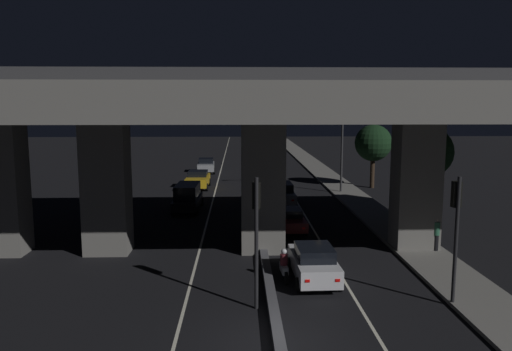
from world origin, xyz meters
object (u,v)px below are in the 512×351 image
traffic_light_right_of_median (456,218)px  car_white_lead (314,263)px  street_lamp (338,141)px  car_white_fourth (270,178)px  car_silver_third (280,193)px  car_black_lead_oncoming (188,197)px  pedestrian_on_sidewalk (436,234)px  motorcycle_white_filtering_near (284,267)px  traffic_light_left_of_median (256,219)px  car_dark_red_second (287,219)px  car_taxi_yellow_second_oncoming (198,179)px  car_silver_third_oncoming (206,165)px

traffic_light_right_of_median → car_white_lead: traffic_light_right_of_median is taller
street_lamp → car_white_fourth: 7.27m
car_silver_third → car_black_lead_oncoming: bearing=104.0°
car_black_lead_oncoming → pedestrian_on_sidewalk: car_black_lead_oncoming is taller
car_white_fourth → car_black_lead_oncoming: size_ratio=0.88×
motorcycle_white_filtering_near → pedestrian_on_sidewalk: size_ratio=1.08×
traffic_light_left_of_median → car_dark_red_second: (2.19, 11.25, -2.61)m
traffic_light_left_of_median → car_taxi_yellow_second_oncoming: bearing=99.1°
car_dark_red_second → pedestrian_on_sidewalk: (6.96, -4.88, 0.30)m
car_silver_third → car_black_lead_oncoming: car_black_lead_oncoming is taller
car_silver_third_oncoming → pedestrian_on_sidewalk: size_ratio=2.42×
car_taxi_yellow_second_oncoming → pedestrian_on_sidewalk: pedestrian_on_sidewalk is taller
street_lamp → car_white_lead: 21.64m
car_silver_third → car_white_lead: bearing=178.8°
car_dark_red_second → car_silver_third_oncoming: 25.95m
street_lamp → car_silver_third: bearing=-137.6°
car_silver_third_oncoming → pedestrian_on_sidewalk: pedestrian_on_sidewalk is taller
pedestrian_on_sidewalk → car_white_lead: bearing=-151.2°
car_silver_third_oncoming → car_dark_red_second: bearing=11.9°
motorcycle_white_filtering_near → pedestrian_on_sidewalk: 8.65m
car_white_lead → car_silver_third: size_ratio=0.97×
car_white_lead → motorcycle_white_filtering_near: 1.26m
car_silver_third → car_silver_third_oncoming: bearing=19.1°
car_dark_red_second → motorcycle_white_filtering_near: 8.46m
car_taxi_yellow_second_oncoming → car_silver_third: bearing=42.6°
street_lamp → car_white_fourth: street_lamp is taller
car_dark_red_second → pedestrian_on_sidewalk: 8.51m
motorcycle_white_filtering_near → car_dark_red_second: bearing=-10.7°
traffic_light_left_of_median → car_black_lead_oncoming: 17.58m
car_white_fourth → car_black_lead_oncoming: bearing=148.6°
pedestrian_on_sidewalk → traffic_light_right_of_median: bearing=-106.8°
car_white_lead → traffic_light_left_of_median: bearing=135.9°
traffic_light_right_of_median → car_dark_red_second: traffic_light_right_of_median is taller
street_lamp → car_silver_third: (-5.15, -4.70, -3.53)m
car_white_fourth → car_taxi_yellow_second_oncoming: car_taxi_yellow_second_oncoming is taller
traffic_light_left_of_median → traffic_light_right_of_median: (7.23, 0.00, -0.00)m
car_black_lead_oncoming → car_taxi_yellow_second_oncoming: 9.41m
traffic_light_right_of_median → car_silver_third: traffic_light_right_of_median is taller
motorcycle_white_filtering_near → pedestrian_on_sidewalk: pedestrian_on_sidewalk is taller
car_white_fourth → pedestrian_on_sidewalk: 21.51m
traffic_light_left_of_median → car_white_fourth: size_ratio=1.20×
car_taxi_yellow_second_oncoming → traffic_light_left_of_median: bearing=10.4°
car_dark_red_second → pedestrian_on_sidewalk: bearing=-127.7°
traffic_light_left_of_median → car_white_fourth: (2.20, 26.73, -2.49)m
car_black_lead_oncoming → car_silver_third_oncoming: size_ratio=1.14×
motorcycle_white_filtering_near → car_taxi_yellow_second_oncoming: bearing=8.7°
traffic_light_right_of_median → motorcycle_white_filtering_near: 7.14m
car_silver_third → traffic_light_right_of_median: bearing=-167.1°
street_lamp → car_silver_third_oncoming: size_ratio=1.84×
street_lamp → traffic_light_left_of_median: bearing=-108.0°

